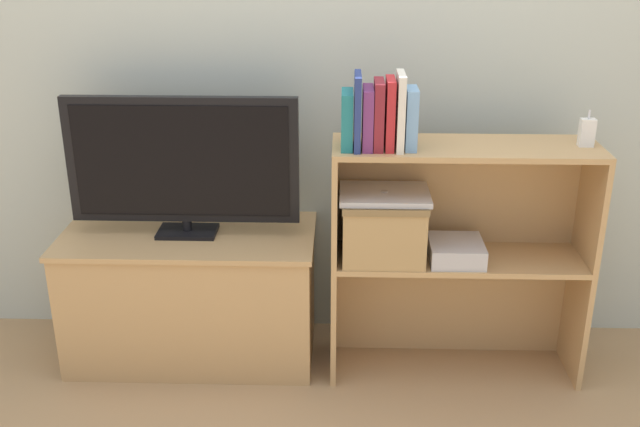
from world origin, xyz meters
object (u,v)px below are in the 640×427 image
(laptop, at_px, (384,194))
(book_teal, at_px, (347,120))
(book_skyblue, at_px, (411,119))
(baby_monitor, at_px, (587,132))
(storage_basket_left, at_px, (383,224))
(tv_stand, at_px, (192,294))
(magazine_stack, at_px, (456,251))
(book_plum, at_px, (368,118))
(book_navy, at_px, (357,111))
(book_maroon, at_px, (379,115))
(book_crimson, at_px, (390,114))
(book_ivory, at_px, (400,111))
(tv, at_px, (183,163))

(laptop, bearing_deg, book_teal, -169.08)
(book_skyblue, xyz_separation_m, laptop, (-0.08, 0.03, -0.28))
(baby_monitor, xyz_separation_m, storage_basket_left, (-0.68, -0.02, -0.34))
(tv_stand, height_order, magazine_stack, magazine_stack)
(book_skyblue, relative_size, baby_monitor, 1.64)
(tv_stand, distance_m, book_skyblue, 1.10)
(book_plum, relative_size, storage_basket_left, 0.69)
(book_navy, relative_size, book_plum, 1.22)
(book_teal, distance_m, laptop, 0.31)
(storage_basket_left, xyz_separation_m, magazine_stack, (0.26, -0.02, -0.09))
(book_plum, relative_size, book_maroon, 0.90)
(book_crimson, relative_size, magazine_stack, 1.19)
(book_teal, relative_size, book_ivory, 0.76)
(tv_stand, bearing_deg, book_teal, -11.45)
(tv_stand, xyz_separation_m, laptop, (0.73, -0.09, 0.46))
(book_plum, relative_size, laptop, 0.65)
(book_teal, height_order, laptop, book_teal)
(book_crimson, distance_m, baby_monitor, 0.68)
(book_ivory, height_order, magazine_stack, book_ivory)
(book_maroon, relative_size, book_ivory, 0.90)
(baby_monitor, distance_m, magazine_stack, 0.61)
(tv_stand, bearing_deg, magazine_stack, -6.57)
(book_maroon, xyz_separation_m, laptop, (0.03, 0.03, -0.29))
(book_ivory, xyz_separation_m, book_skyblue, (0.04, 0.00, -0.02))
(tv, xyz_separation_m, storage_basket_left, (0.73, -0.09, -0.20))
(tv_stand, distance_m, magazine_stack, 1.03)
(tv_stand, distance_m, book_crimson, 1.06)
(tv, distance_m, laptop, 0.74)
(laptop, bearing_deg, storage_basket_left, 26.57)
(book_ivory, bearing_deg, book_skyblue, 0.00)
(book_plum, bearing_deg, book_teal, 180.00)
(book_navy, height_order, book_crimson, book_navy)
(book_maroon, relative_size, baby_monitor, 1.83)
(book_skyblue, bearing_deg, tv, 171.64)
(book_ivory, bearing_deg, book_maroon, 180.00)
(tv, bearing_deg, storage_basket_left, -7.23)
(tv, distance_m, book_teal, 0.64)
(book_crimson, height_order, book_ivory, book_ivory)
(book_teal, distance_m, book_navy, 0.05)
(book_ivory, relative_size, magazine_stack, 1.27)
(tv_stand, height_order, book_maroon, book_maroon)
(book_crimson, relative_size, book_skyblue, 1.15)
(book_plum, xyz_separation_m, magazine_stack, (0.33, 0.01, -0.49))
(book_skyblue, distance_m, magazine_stack, 0.52)
(book_maroon, relative_size, laptop, 0.73)
(book_teal, height_order, baby_monitor, book_teal)
(book_navy, distance_m, magazine_stack, 0.63)
(magazine_stack, bearing_deg, book_skyblue, -178.08)
(baby_monitor, bearing_deg, storage_basket_left, -178.74)
(magazine_stack, bearing_deg, baby_monitor, 4.76)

